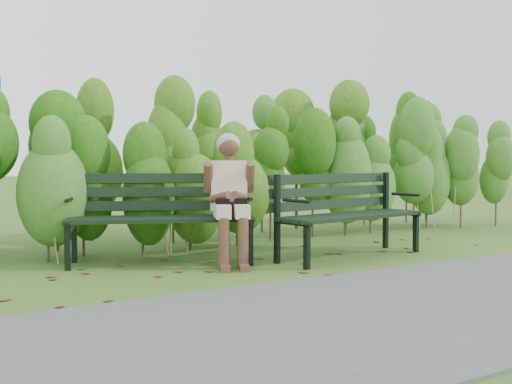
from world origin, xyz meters
TOP-DOWN VIEW (x-y plane):
  - ground at (0.00, 0.00)m, footprint 80.00×80.00m
  - footpath at (0.00, -2.20)m, footprint 60.00×2.50m
  - hedge_band at (0.00, 1.86)m, footprint 11.04×1.67m
  - leaf_litter at (0.48, -0.02)m, footprint 5.89×2.22m
  - bench_left at (-1.02, 0.64)m, footprint 2.03×1.32m
  - bench_right at (0.94, -0.05)m, footprint 1.98×0.89m
  - seated_woman at (-0.43, 0.18)m, footprint 0.65×0.87m

SIDE VIEW (x-z plane):
  - ground at x=0.00m, z-range 0.00..0.00m
  - leaf_litter at x=0.48m, z-range 0.00..0.01m
  - footpath at x=0.00m, z-range 0.00..0.01m
  - bench_right at x=0.94m, z-range 0.09..1.04m
  - bench_left at x=-1.02m, z-range 0.09..1.06m
  - seated_woman at x=-0.43m, z-range 0.09..1.49m
  - hedge_band at x=0.00m, z-range 0.05..2.47m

